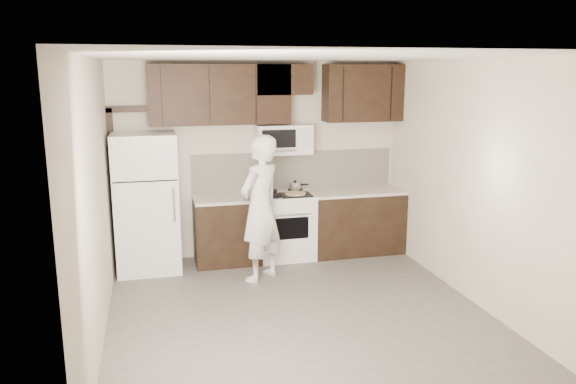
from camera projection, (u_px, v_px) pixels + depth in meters
name	position (u px, v px, depth m)	size (l,w,h in m)	color
floor	(301.00, 316.00, 5.99)	(4.50, 4.50, 0.00)	#54524F
back_wall	(259.00, 160.00, 7.84)	(4.00, 4.00, 0.00)	#BCB49F
ceiling	(302.00, 57.00, 5.42)	(4.50, 4.50, 0.00)	white
counter_run	(306.00, 224.00, 7.87)	(2.95, 0.64, 0.91)	black
stove	(285.00, 225.00, 7.80)	(0.76, 0.66, 0.94)	white
backsplash	(294.00, 170.00, 7.98)	(2.90, 0.02, 0.54)	silver
upper_cabinets	(276.00, 92.00, 7.52)	(3.48, 0.35, 0.78)	black
microwave	(283.00, 139.00, 7.66)	(0.76, 0.42, 0.40)	white
refrigerator	(147.00, 203.00, 7.23)	(0.80, 0.76, 1.80)	white
door_trim	(116.00, 173.00, 7.37)	(0.50, 0.08, 2.12)	black
saucepan	(295.00, 186.00, 7.88)	(0.29, 0.16, 0.16)	silver
baking_tray	(296.00, 195.00, 7.59)	(0.42, 0.31, 0.02)	black
pizza	(296.00, 193.00, 7.58)	(0.28, 0.28, 0.02)	#CAB487
person	(260.00, 209.00, 6.88)	(0.66, 0.44, 1.82)	white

